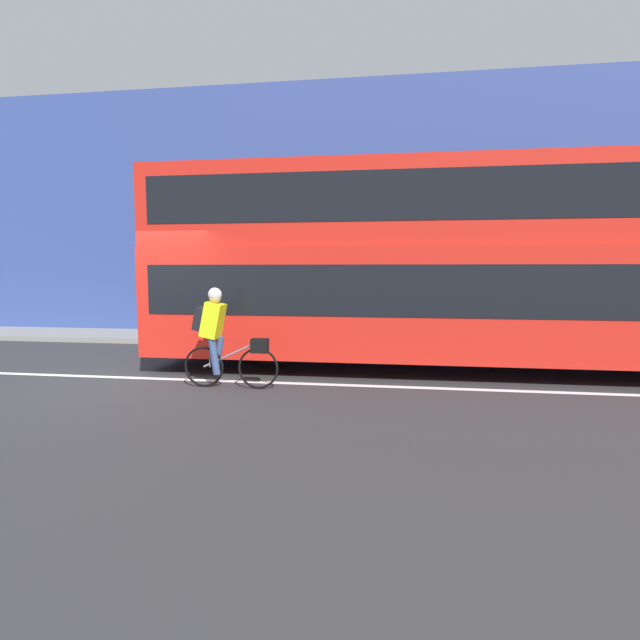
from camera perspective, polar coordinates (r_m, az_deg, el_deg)
ground_plane at (r=9.21m, az=-20.34°, el=-6.13°), size 80.00×80.00×0.00m
road_center_line at (r=9.14m, az=-20.57°, el=-6.19°), size 50.00×0.14×0.01m
sidewalk_curb at (r=13.29m, az=-10.90°, el=-2.00°), size 60.00×1.94×0.12m
building_facade at (r=14.31m, az=-9.64°, el=11.92°), size 60.00×0.30×6.77m
bus at (r=9.35m, az=15.68°, el=6.80°), size 11.15×2.42×3.66m
cyclist_on_bike at (r=7.90m, az=-11.37°, el=-1.56°), size 1.52×0.32×1.57m
trash_bin at (r=13.04m, az=-9.81°, el=-0.01°), size 0.58×0.58×0.83m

